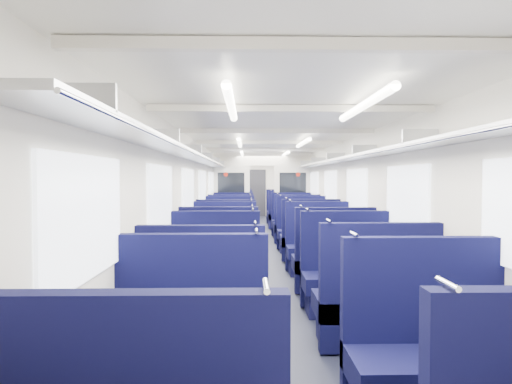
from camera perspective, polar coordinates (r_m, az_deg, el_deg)
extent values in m
cube|color=black|center=(10.33, 1.21, -7.39)|extent=(2.80, 18.00, 0.01)
cube|color=white|center=(10.21, 1.22, 5.74)|extent=(2.80, 18.00, 0.01)
cube|color=silver|center=(10.24, -6.64, -0.86)|extent=(0.02, 18.00, 2.35)
cube|color=black|center=(10.31, -6.53, -5.45)|extent=(0.03, 17.90, 0.70)
cube|color=silver|center=(10.35, 8.98, -0.84)|extent=(0.02, 18.00, 2.35)
cube|color=black|center=(10.42, 8.88, -5.38)|extent=(0.03, 17.90, 0.70)
cube|color=silver|center=(19.19, 0.12, 0.42)|extent=(2.80, 0.02, 2.35)
cube|color=#B2B5BA|center=(10.22, -5.65, 3.59)|extent=(0.34, 17.40, 0.04)
cylinder|color=silver|center=(10.21, -4.64, 3.49)|extent=(0.02, 17.40, 0.02)
cube|color=#B2B5BA|center=(2.36, -21.51, 11.19)|extent=(0.34, 0.03, 0.14)
cube|color=#B2B5BA|center=(4.28, -12.06, 7.03)|extent=(0.34, 0.03, 0.14)
cube|color=#B2B5BA|center=(6.25, -8.56, 5.41)|extent=(0.34, 0.03, 0.14)
cube|color=#B2B5BA|center=(8.23, -6.75, 4.56)|extent=(0.34, 0.03, 0.14)
cube|color=#B2B5BA|center=(10.22, -5.65, 4.04)|extent=(0.34, 0.03, 0.14)
cube|color=#B2B5BA|center=(12.22, -4.90, 3.69)|extent=(0.34, 0.03, 0.14)
cube|color=#B2B5BA|center=(14.21, -4.37, 3.44)|extent=(0.34, 0.03, 0.14)
cube|color=#B2B5BA|center=(16.21, -3.97, 3.24)|extent=(0.34, 0.03, 0.14)
cube|color=#B2B5BA|center=(18.20, -3.65, 3.09)|extent=(0.34, 0.03, 0.14)
cube|color=#B2B5BA|center=(10.32, 8.02, 3.57)|extent=(0.34, 17.40, 0.04)
cylinder|color=silver|center=(10.29, 7.03, 3.46)|extent=(0.02, 17.40, 0.02)
cube|color=#B2B5BA|center=(4.51, 20.30, 6.69)|extent=(0.34, 0.03, 0.14)
cube|color=#B2B5BA|center=(6.41, 13.73, 5.29)|extent=(0.34, 0.03, 0.14)
cube|color=#B2B5BA|center=(8.35, 10.20, 4.51)|extent=(0.34, 0.03, 0.14)
cube|color=#B2B5BA|center=(10.32, 8.02, 4.01)|extent=(0.34, 0.03, 0.14)
cube|color=#B2B5BA|center=(12.30, 6.54, 3.67)|extent=(0.34, 0.03, 0.14)
cube|color=#B2B5BA|center=(14.28, 5.47, 3.42)|extent=(0.34, 0.03, 0.14)
cube|color=#B2B5BA|center=(16.27, 4.66, 3.24)|extent=(0.34, 0.03, 0.14)
cube|color=#B2B5BA|center=(18.26, 4.03, 3.09)|extent=(0.34, 0.03, 0.14)
cube|color=white|center=(2.86, -20.87, -3.12)|extent=(0.02, 1.30, 0.75)
cube|color=white|center=(5.08, -12.07, -0.90)|extent=(0.02, 1.30, 0.75)
cube|color=white|center=(7.35, -8.66, -0.04)|extent=(0.02, 1.30, 0.75)
cube|color=white|center=(9.63, -6.87, 0.42)|extent=(0.02, 1.30, 0.75)
cube|color=white|center=(11.92, -5.76, 0.70)|extent=(0.02, 1.30, 0.75)
cube|color=white|center=(14.72, -4.88, 0.93)|extent=(0.02, 1.30, 0.75)
cube|color=white|center=(17.01, -4.37, 1.06)|extent=(0.02, 1.30, 0.75)
cube|color=white|center=(5.30, 18.67, -0.85)|extent=(0.02, 1.30, 0.75)
cube|color=white|center=(7.50, 12.72, -0.02)|extent=(0.02, 1.30, 0.75)
cube|color=white|center=(9.75, 9.49, 0.43)|extent=(0.02, 1.30, 0.75)
cube|color=white|center=(12.02, 7.47, 0.71)|extent=(0.02, 1.30, 0.75)
cube|color=white|center=(14.79, 5.85, 0.93)|extent=(0.02, 1.30, 0.75)
cube|color=white|center=(17.08, 4.92, 1.06)|extent=(0.02, 1.30, 0.75)
cube|color=silver|center=(2.31, 9.73, 18.09)|extent=(2.70, 0.06, 0.06)
cube|color=silver|center=(4.25, 4.57, 10.62)|extent=(2.70, 0.06, 0.06)
cube|color=silver|center=(6.23, 2.73, 7.84)|extent=(2.70, 0.06, 0.06)
cube|color=silver|center=(8.22, 1.79, 6.39)|extent=(2.70, 0.06, 0.06)
cube|color=silver|center=(10.21, 1.22, 5.51)|extent=(2.70, 0.06, 0.06)
cube|color=silver|center=(12.21, 0.84, 4.92)|extent=(2.70, 0.06, 0.06)
cube|color=silver|center=(14.20, 0.56, 4.49)|extent=(2.70, 0.06, 0.06)
cube|color=silver|center=(16.20, 0.35, 4.17)|extent=(2.70, 0.06, 0.06)
cube|color=silver|center=(18.20, 0.19, 3.92)|extent=(2.70, 0.06, 0.06)
cylinder|color=white|center=(3.73, -3.24, 11.08)|extent=(0.07, 1.60, 0.07)
cylinder|color=white|center=(7.71, -2.13, 6.32)|extent=(0.07, 1.60, 0.07)
cylinder|color=white|center=(11.20, -1.81, 4.93)|extent=(0.07, 1.60, 0.07)
cylinder|color=white|center=(15.69, -1.61, 4.06)|extent=(0.07, 1.60, 0.07)
cylinder|color=white|center=(3.85, 13.64, 10.74)|extent=(0.07, 1.60, 0.07)
cylinder|color=white|center=(7.77, 6.06, 6.28)|extent=(0.07, 1.60, 0.07)
cylinder|color=white|center=(11.24, 3.82, 4.92)|extent=(0.07, 1.60, 0.07)
cylinder|color=white|center=(15.72, 2.41, 4.05)|extent=(0.07, 1.60, 0.07)
cube|color=black|center=(19.14, 0.13, -0.10)|extent=(0.75, 0.06, 2.00)
cube|color=silver|center=(12.64, -3.20, -0.34)|extent=(1.05, 0.08, 2.35)
cube|color=black|center=(12.58, -3.21, 0.68)|extent=(0.76, 0.02, 0.80)
cylinder|color=red|center=(12.58, -3.90, 2.27)|extent=(0.12, 0.01, 0.12)
cube|color=silver|center=(12.70, 4.72, -0.33)|extent=(1.05, 0.08, 2.35)
cube|color=black|center=(12.64, 4.74, 0.68)|extent=(0.76, 0.02, 0.80)
cylinder|color=red|center=(12.65, 5.42, 2.27)|extent=(0.12, 0.01, 0.12)
cube|color=silver|center=(12.64, 0.77, 4.20)|extent=(0.70, 0.08, 0.35)
cylinder|color=silver|center=(1.69, 1.29, -11.95)|extent=(0.02, 0.17, 0.02)
cylinder|color=silver|center=(1.86, 23.40, -10.76)|extent=(0.02, 0.17, 0.02)
cube|color=#0A0B33|center=(3.37, -8.67, -20.33)|extent=(1.14, 0.60, 0.20)
cube|color=#0A0B33|center=(3.52, -8.15, -15.23)|extent=(1.14, 0.11, 1.22)
cylinder|color=silver|center=(3.36, 0.07, -5.01)|extent=(0.02, 0.17, 0.02)
cube|color=#0A0B33|center=(3.39, 21.97, -20.31)|extent=(1.14, 0.60, 0.20)
cube|color=#0A0B33|center=(3.52, 20.40, -15.31)|extent=(1.14, 0.11, 1.22)
cylinder|color=silver|center=(3.24, 12.49, -5.30)|extent=(0.02, 0.17, 0.02)
cube|color=#0A0B33|center=(4.38, -6.74, -14.99)|extent=(1.14, 0.60, 0.20)
cube|color=black|center=(4.46, -6.73, -18.00)|extent=(1.05, 0.48, 0.29)
cube|color=#0A0B33|center=(4.08, -7.10, -12.79)|extent=(1.14, 0.11, 1.22)
cylinder|color=silver|center=(3.95, -0.11, -3.97)|extent=(0.02, 0.17, 0.02)
cube|color=#0A0B33|center=(4.70, 14.72, -13.87)|extent=(1.14, 0.60, 0.20)
cube|color=black|center=(4.77, 14.69, -16.71)|extent=(1.05, 0.48, 0.29)
cube|color=#0A0B33|center=(4.41, 15.63, -11.73)|extent=(1.14, 0.11, 1.22)
cylinder|color=silver|center=(4.19, 9.34, -3.66)|extent=(0.02, 0.17, 0.02)
cube|color=#0A0B33|center=(5.52, -5.51, -11.44)|extent=(1.14, 0.60, 0.20)
cube|color=black|center=(5.58, -5.51, -13.89)|extent=(1.05, 0.48, 0.29)
cube|color=#0A0B33|center=(5.71, -5.33, -8.55)|extent=(1.14, 0.11, 1.22)
cylinder|color=silver|center=(5.61, -0.41, -2.23)|extent=(0.02, 0.17, 0.02)
cube|color=#0A0B33|center=(5.63, 11.92, -11.21)|extent=(1.14, 0.60, 0.20)
cube|color=black|center=(5.69, 11.90, -13.62)|extent=(1.05, 0.48, 0.29)
cube|color=#0A0B33|center=(5.81, 11.39, -8.39)|extent=(1.14, 0.11, 1.22)
cylinder|color=silver|center=(5.65, 6.62, -2.22)|extent=(0.02, 0.17, 0.02)
cube|color=#0A0B33|center=(6.77, -4.67, -8.95)|extent=(1.14, 0.60, 0.20)
cube|color=black|center=(6.82, -4.67, -10.97)|extent=(1.05, 0.48, 0.29)
cube|color=#0A0B33|center=(6.49, -4.81, -7.29)|extent=(1.14, 0.11, 1.22)
cylinder|color=silver|center=(6.40, -0.49, -1.73)|extent=(0.02, 0.17, 0.02)
cube|color=#0A0B33|center=(6.72, 9.70, -9.05)|extent=(1.14, 0.60, 0.20)
cube|color=black|center=(6.77, 9.69, -11.08)|extent=(1.05, 0.48, 0.29)
cube|color=#0A0B33|center=(6.44, 10.12, -7.38)|extent=(1.14, 0.11, 1.22)
cylinder|color=silver|center=(6.29, 5.82, -1.80)|extent=(0.02, 0.17, 0.02)
cube|color=#0A0B33|center=(7.77, -4.20, -7.54)|extent=(1.14, 0.60, 0.20)
cube|color=black|center=(7.82, -4.20, -9.31)|extent=(1.05, 0.48, 0.29)
cube|color=#0A0B33|center=(7.98, -4.11, -5.56)|extent=(1.14, 0.11, 1.22)
cylinder|color=silver|center=(7.91, -0.61, -1.04)|extent=(0.02, 0.17, 0.02)
cube|color=#0A0B33|center=(7.76, 8.20, -7.56)|extent=(1.14, 0.60, 0.20)
cube|color=black|center=(7.81, 8.19, -9.33)|extent=(1.05, 0.48, 0.29)
cube|color=#0A0B33|center=(7.97, 7.92, -5.59)|extent=(1.14, 0.11, 1.22)
cylinder|color=silver|center=(7.85, 4.44, -1.07)|extent=(0.02, 0.17, 0.02)
cube|color=#0A0B33|center=(8.88, -3.81, -6.35)|extent=(1.14, 0.60, 0.20)
cube|color=black|center=(8.92, -3.80, -7.91)|extent=(1.05, 0.48, 0.29)
cube|color=#0A0B33|center=(8.61, -3.89, -5.02)|extent=(1.14, 0.11, 1.22)
cylinder|color=silver|center=(8.55, -0.65, -0.82)|extent=(0.02, 0.17, 0.02)
cube|color=#0A0B33|center=(9.06, 6.83, -6.20)|extent=(1.14, 0.60, 0.20)
cube|color=black|center=(9.10, 6.83, -7.73)|extent=(1.05, 0.48, 0.29)
cube|color=#0A0B33|center=(8.79, 7.06, -4.88)|extent=(1.14, 0.11, 1.22)
cylinder|color=silver|center=(8.68, 3.91, -0.78)|extent=(0.02, 0.17, 0.02)
cube|color=#0A0B33|center=(10.00, -3.50, -5.42)|extent=(1.14, 0.60, 0.20)
cube|color=black|center=(10.03, -3.50, -6.81)|extent=(1.05, 0.48, 0.29)
cube|color=#0A0B33|center=(10.22, -3.45, -3.93)|extent=(1.14, 0.11, 1.22)
cylinder|color=silver|center=(10.16, -0.72, -0.39)|extent=(0.02, 0.17, 0.02)
cube|color=#0A0B33|center=(10.04, 6.04, -5.40)|extent=(1.14, 0.60, 0.20)
cube|color=black|center=(10.07, 6.04, -6.79)|extent=(1.05, 0.48, 0.29)
cube|color=#0A0B33|center=(10.25, 5.88, -3.91)|extent=(1.14, 0.11, 1.22)
cylinder|color=silver|center=(10.16, 3.17, -0.39)|extent=(0.02, 0.17, 0.02)
cube|color=#0A0B33|center=(11.38, -3.21, -4.54)|extent=(1.14, 0.60, 0.20)
cube|color=black|center=(11.41, -3.21, -5.76)|extent=(1.05, 0.48, 0.29)
cube|color=#0A0B33|center=(11.11, -3.26, -3.46)|extent=(1.14, 0.11, 1.22)
cylinder|color=silver|center=(11.06, -0.75, -0.21)|extent=(0.02, 0.17, 0.02)
cube|color=#0A0B33|center=(11.39, 5.18, -4.53)|extent=(1.14, 0.60, 0.20)
cube|color=black|center=(11.42, 5.18, -5.75)|extent=(1.05, 0.48, 0.29)
cube|color=#0A0B33|center=(11.13, 5.32, -3.46)|extent=(1.14, 0.11, 1.22)
cylinder|color=silver|center=(11.04, 2.83, -0.21)|extent=(0.02, 0.17, 0.02)
cube|color=#0A0B33|center=(12.31, -3.05, -4.05)|extent=(1.14, 0.60, 0.20)
cube|color=black|center=(12.34, -3.05, -5.18)|extent=(1.05, 0.48, 0.29)
cube|color=#0A0B33|center=(12.53, -3.01, -2.85)|extent=(1.14, 0.11, 1.22)
cylinder|color=silver|center=(12.49, -0.79, 0.03)|extent=(0.02, 0.17, 0.02)
cube|color=#0A0B33|center=(12.30, 4.71, -4.05)|extent=(1.14, 0.60, 0.20)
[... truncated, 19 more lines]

